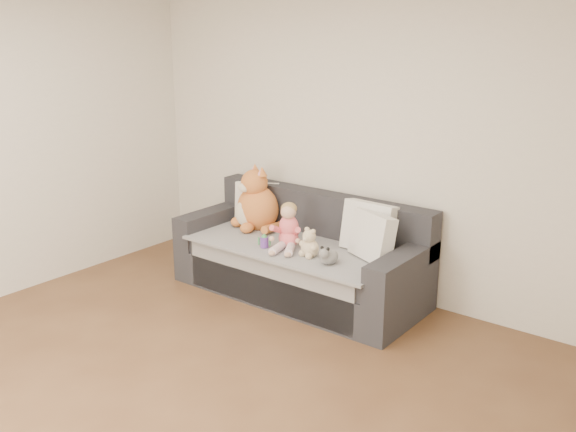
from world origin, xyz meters
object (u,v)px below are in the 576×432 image
object	(u,v)px
sofa	(301,259)
toddler	(288,229)
teddy_bear	(309,245)
sippy_cup	(264,240)
plush_cat	(256,204)

from	to	relation	value
sofa	toddler	bearing A→B (deg)	-92.08
teddy_bear	sippy_cup	distance (m)	0.43
sofa	sippy_cup	bearing A→B (deg)	-116.24
teddy_bear	toddler	bearing A→B (deg)	177.89
toddler	plush_cat	bearing A→B (deg)	133.00
sofa	plush_cat	distance (m)	0.69
toddler	teddy_bear	size ratio (longest dim) A/B	1.59
toddler	teddy_bear	distance (m)	0.29
sofa	sippy_cup	distance (m)	0.42
plush_cat	sippy_cup	distance (m)	0.58
sofa	teddy_bear	bearing A→B (deg)	-43.87
sofa	plush_cat	world-z (taller)	plush_cat
sofa	teddy_bear	world-z (taller)	sofa
plush_cat	sippy_cup	size ratio (longest dim) A/B	5.01
sofa	teddy_bear	size ratio (longest dim) A/B	8.93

